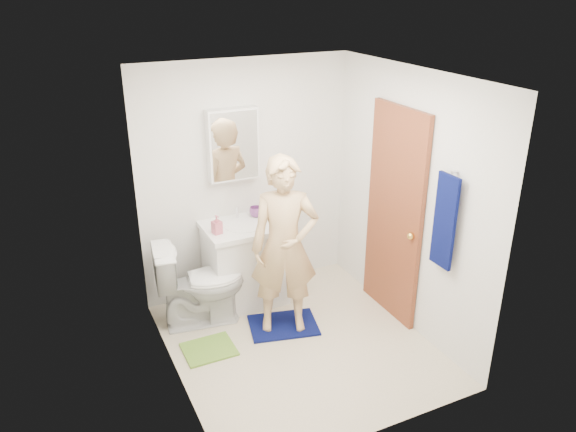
% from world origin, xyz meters
% --- Properties ---
extents(floor, '(2.20, 2.40, 0.02)m').
position_xyz_m(floor, '(0.00, 0.00, -0.01)').
color(floor, beige).
rests_on(floor, ground).
extents(ceiling, '(2.20, 2.40, 0.02)m').
position_xyz_m(ceiling, '(0.00, 0.00, 2.41)').
color(ceiling, white).
rests_on(ceiling, ground).
extents(wall_back, '(2.20, 0.02, 2.40)m').
position_xyz_m(wall_back, '(0.00, 1.21, 1.20)').
color(wall_back, silver).
rests_on(wall_back, ground).
extents(wall_front, '(2.20, 0.02, 2.40)m').
position_xyz_m(wall_front, '(0.00, -1.21, 1.20)').
color(wall_front, silver).
rests_on(wall_front, ground).
extents(wall_left, '(0.02, 2.40, 2.40)m').
position_xyz_m(wall_left, '(-1.11, 0.00, 1.20)').
color(wall_left, silver).
rests_on(wall_left, ground).
extents(wall_right, '(0.02, 2.40, 2.40)m').
position_xyz_m(wall_right, '(1.11, 0.00, 1.20)').
color(wall_right, silver).
rests_on(wall_right, ground).
extents(vanity_cabinet, '(0.75, 0.55, 0.80)m').
position_xyz_m(vanity_cabinet, '(-0.15, 0.91, 0.40)').
color(vanity_cabinet, white).
rests_on(vanity_cabinet, floor).
extents(countertop, '(0.79, 0.59, 0.05)m').
position_xyz_m(countertop, '(-0.15, 0.91, 0.83)').
color(countertop, white).
rests_on(countertop, vanity_cabinet).
extents(sink_basin, '(0.40, 0.40, 0.03)m').
position_xyz_m(sink_basin, '(-0.15, 0.91, 0.84)').
color(sink_basin, white).
rests_on(sink_basin, countertop).
extents(faucet, '(0.03, 0.03, 0.12)m').
position_xyz_m(faucet, '(-0.15, 1.09, 0.91)').
color(faucet, silver).
rests_on(faucet, countertop).
extents(medicine_cabinet, '(0.50, 0.12, 0.70)m').
position_xyz_m(medicine_cabinet, '(-0.15, 1.14, 1.60)').
color(medicine_cabinet, white).
rests_on(medicine_cabinet, wall_back).
extents(mirror_panel, '(0.46, 0.01, 0.66)m').
position_xyz_m(mirror_panel, '(-0.15, 1.08, 1.60)').
color(mirror_panel, white).
rests_on(mirror_panel, wall_back).
extents(door, '(0.05, 0.80, 2.05)m').
position_xyz_m(door, '(1.07, 0.15, 1.02)').
color(door, '#974929').
rests_on(door, ground).
extents(door_knob, '(0.07, 0.07, 0.07)m').
position_xyz_m(door_knob, '(1.03, -0.17, 0.95)').
color(door_knob, gold).
rests_on(door_knob, door).
extents(towel, '(0.03, 0.24, 0.80)m').
position_xyz_m(towel, '(1.03, -0.57, 1.25)').
color(towel, '#080F4C').
rests_on(towel, wall_right).
extents(towel_hook, '(0.06, 0.02, 0.02)m').
position_xyz_m(towel_hook, '(1.07, -0.57, 1.67)').
color(towel_hook, silver).
rests_on(towel_hook, wall_right).
extents(toilet, '(0.88, 0.58, 0.84)m').
position_xyz_m(toilet, '(-0.67, 0.73, 0.42)').
color(toilet, white).
rests_on(toilet, floor).
extents(bath_mat, '(0.72, 0.59, 0.02)m').
position_xyz_m(bath_mat, '(-0.01, 0.32, 0.01)').
color(bath_mat, '#080F4C').
rests_on(bath_mat, floor).
extents(green_rug, '(0.45, 0.38, 0.02)m').
position_xyz_m(green_rug, '(-0.77, 0.26, 0.01)').
color(green_rug, '#6FA135').
rests_on(green_rug, floor).
extents(soap_dispenser, '(0.10, 0.10, 0.18)m').
position_xyz_m(soap_dispenser, '(-0.45, 0.83, 0.94)').
color(soap_dispenser, '#C65C6F').
rests_on(soap_dispenser, countertop).
extents(toothbrush_cup, '(0.16, 0.16, 0.10)m').
position_xyz_m(toothbrush_cup, '(0.03, 1.05, 0.90)').
color(toothbrush_cup, '#7C3D87').
rests_on(toothbrush_cup, countertop).
extents(man, '(0.71, 0.59, 1.67)m').
position_xyz_m(man, '(-0.00, 0.29, 0.86)').
color(man, tan).
rests_on(man, bath_mat).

